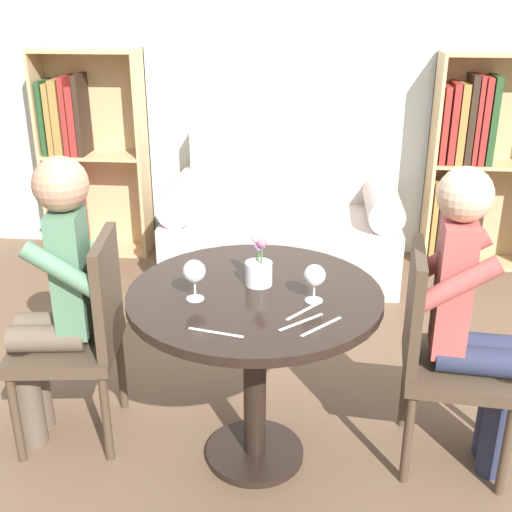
{
  "coord_description": "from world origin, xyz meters",
  "views": [
    {
      "loc": [
        0.2,
        -2.12,
        1.78
      ],
      "look_at": [
        0.0,
        0.05,
        0.87
      ],
      "focal_mm": 45.0,
      "sensor_mm": 36.0,
      "label": 1
    }
  ],
  "objects_px": {
    "couch": "(282,227)",
    "chair_left": "(82,331)",
    "chair_right": "(441,350)",
    "flower_vase": "(259,268)",
    "wine_glass_right": "(315,277)",
    "bookshelf_right": "(470,169)",
    "wine_glass_left": "(194,273)",
    "bookshelf_left": "(83,155)",
    "person_left": "(55,296)",
    "person_right": "(471,318)"
  },
  "relations": [
    {
      "from": "person_left",
      "to": "wine_glass_left",
      "type": "bearing_deg",
      "value": 68.32
    },
    {
      "from": "chair_right",
      "to": "person_right",
      "type": "relative_size",
      "value": 0.74
    },
    {
      "from": "couch",
      "to": "chair_right",
      "type": "distance_m",
      "value": 1.99
    },
    {
      "from": "person_right",
      "to": "wine_glass_left",
      "type": "bearing_deg",
      "value": 103.49
    },
    {
      "from": "chair_right",
      "to": "wine_glass_right",
      "type": "height_order",
      "value": "chair_right"
    },
    {
      "from": "person_left",
      "to": "wine_glass_left",
      "type": "height_order",
      "value": "person_left"
    },
    {
      "from": "bookshelf_left",
      "to": "person_right",
      "type": "distance_m",
      "value": 3.08
    },
    {
      "from": "person_left",
      "to": "wine_glass_right",
      "type": "bearing_deg",
      "value": 75.72
    },
    {
      "from": "wine_glass_left",
      "to": "flower_vase",
      "type": "height_order",
      "value": "flower_vase"
    },
    {
      "from": "couch",
      "to": "bookshelf_left",
      "type": "bearing_deg",
      "value": 169.37
    },
    {
      "from": "chair_right",
      "to": "person_right",
      "type": "height_order",
      "value": "person_right"
    },
    {
      "from": "chair_left",
      "to": "wine_glass_left",
      "type": "height_order",
      "value": "wine_glass_left"
    },
    {
      "from": "couch",
      "to": "chair_left",
      "type": "xyz_separation_m",
      "value": [
        -0.71,
        -1.83,
        0.18
      ]
    },
    {
      "from": "bookshelf_right",
      "to": "wine_glass_right",
      "type": "distance_m",
      "value": 2.47
    },
    {
      "from": "bookshelf_right",
      "to": "wine_glass_left",
      "type": "relative_size",
      "value": 9.44
    },
    {
      "from": "couch",
      "to": "bookshelf_left",
      "type": "height_order",
      "value": "bookshelf_left"
    },
    {
      "from": "wine_glass_right",
      "to": "bookshelf_left",
      "type": "bearing_deg",
      "value": 126.17
    },
    {
      "from": "person_right",
      "to": "flower_vase",
      "type": "bearing_deg",
      "value": 95.16
    },
    {
      "from": "bookshelf_right",
      "to": "person_right",
      "type": "bearing_deg",
      "value": -101.72
    },
    {
      "from": "person_left",
      "to": "person_right",
      "type": "bearing_deg",
      "value": 82.65
    },
    {
      "from": "bookshelf_right",
      "to": "chair_right",
      "type": "distance_m",
      "value": 2.18
    },
    {
      "from": "person_left",
      "to": "chair_left",
      "type": "bearing_deg",
      "value": 94.62
    },
    {
      "from": "chair_right",
      "to": "flower_vase",
      "type": "bearing_deg",
      "value": 96.28
    },
    {
      "from": "flower_vase",
      "to": "bookshelf_left",
      "type": "bearing_deg",
      "value": 124.03
    },
    {
      "from": "couch",
      "to": "person_right",
      "type": "height_order",
      "value": "person_right"
    },
    {
      "from": "couch",
      "to": "person_right",
      "type": "xyz_separation_m",
      "value": [
        0.8,
        -1.86,
        0.33
      ]
    },
    {
      "from": "chair_right",
      "to": "flower_vase",
      "type": "height_order",
      "value": "flower_vase"
    },
    {
      "from": "chair_right",
      "to": "person_right",
      "type": "bearing_deg",
      "value": -93.54
    },
    {
      "from": "bookshelf_left",
      "to": "flower_vase",
      "type": "relative_size",
      "value": 7.4
    },
    {
      "from": "couch",
      "to": "flower_vase",
      "type": "xyz_separation_m",
      "value": [
        0.01,
        -1.86,
        0.5
      ]
    },
    {
      "from": "bookshelf_left",
      "to": "wine_glass_right",
      "type": "height_order",
      "value": "bookshelf_left"
    },
    {
      "from": "couch",
      "to": "bookshelf_right",
      "type": "relative_size",
      "value": 1.06
    },
    {
      "from": "wine_glass_left",
      "to": "wine_glass_right",
      "type": "xyz_separation_m",
      "value": [
        0.42,
        0.02,
        -0.01
      ]
    },
    {
      "from": "bookshelf_left",
      "to": "wine_glass_right",
      "type": "bearing_deg",
      "value": -53.83
    },
    {
      "from": "flower_vase",
      "to": "wine_glass_right",
      "type": "bearing_deg",
      "value": -30.45
    },
    {
      "from": "person_right",
      "to": "flower_vase",
      "type": "xyz_separation_m",
      "value": [
        -0.79,
        0.0,
        0.17
      ]
    },
    {
      "from": "couch",
      "to": "flower_vase",
      "type": "height_order",
      "value": "flower_vase"
    },
    {
      "from": "couch",
      "to": "wine_glass_right",
      "type": "bearing_deg",
      "value": -83.73
    },
    {
      "from": "person_left",
      "to": "person_right",
      "type": "distance_m",
      "value": 1.61
    },
    {
      "from": "chair_right",
      "to": "person_left",
      "type": "relative_size",
      "value": 0.74
    },
    {
      "from": "bookshelf_left",
      "to": "chair_left",
      "type": "bearing_deg",
      "value": -71.28
    },
    {
      "from": "chair_left",
      "to": "wine_glass_right",
      "type": "distance_m",
      "value": 1.01
    },
    {
      "from": "chair_right",
      "to": "wine_glass_left",
      "type": "distance_m",
      "value": 1.0
    },
    {
      "from": "wine_glass_right",
      "to": "chair_left",
      "type": "bearing_deg",
      "value": 170.85
    },
    {
      "from": "bookshelf_left",
      "to": "bookshelf_right",
      "type": "bearing_deg",
      "value": -0.13
    },
    {
      "from": "flower_vase",
      "to": "couch",
      "type": "bearing_deg",
      "value": 90.3
    },
    {
      "from": "bookshelf_right",
      "to": "chair_left",
      "type": "relative_size",
      "value": 1.58
    },
    {
      "from": "couch",
      "to": "wine_glass_left",
      "type": "relative_size",
      "value": 10.0
    },
    {
      "from": "person_left",
      "to": "couch",
      "type": "bearing_deg",
      "value": 149.65
    },
    {
      "from": "wine_glass_left",
      "to": "flower_vase",
      "type": "bearing_deg",
      "value": 34.2
    }
  ]
}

